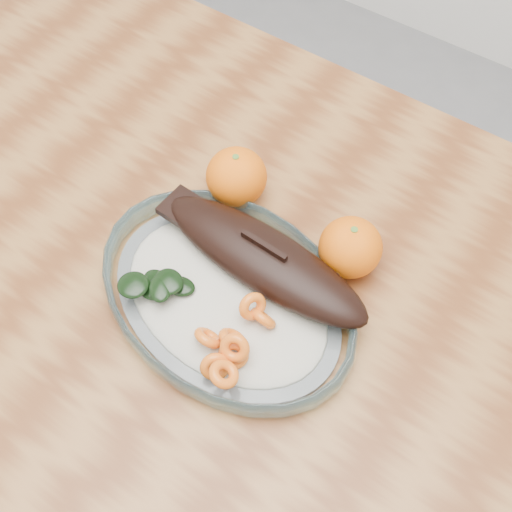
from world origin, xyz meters
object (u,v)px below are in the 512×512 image
dining_table (182,290)px  orange_right (350,247)px  plated_meal (228,291)px  orange_left (236,177)px

dining_table → orange_right: bearing=29.0°
orange_right → plated_meal: bearing=-126.5°
plated_meal → dining_table: bearing=177.8°
orange_right → dining_table: bearing=-151.0°
dining_table → plated_meal: plated_meal is taller
plated_meal → orange_right: size_ratio=8.92×
orange_left → orange_right: size_ratio=1.03×
dining_table → orange_left: 0.18m
plated_meal → orange_left: (-0.08, 0.13, 0.02)m
dining_table → plated_meal: (0.09, -0.02, 0.12)m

